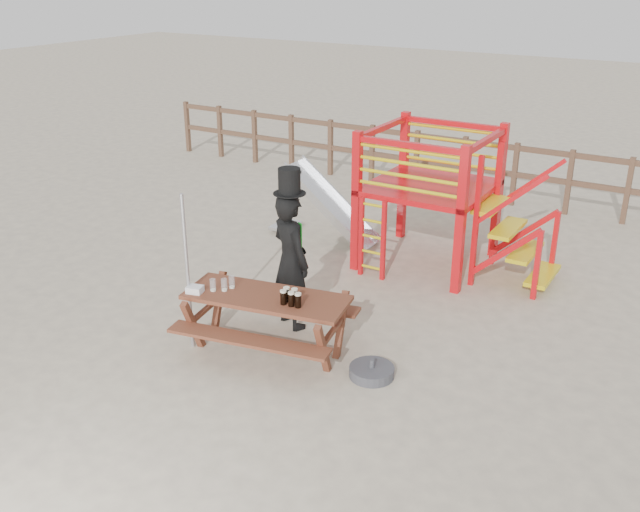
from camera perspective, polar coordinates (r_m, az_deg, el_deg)
The scene contains 10 objects.
ground at distance 8.38m, azimuth -2.79°, elevation -8.41°, with size 60.00×60.00×0.00m, color #C5B699.
back_fence at distance 14.02m, azimuth 13.38°, elevation 7.19°, with size 15.09×0.09×1.20m.
playground_fort at distance 10.79m, azimuth 8.32°, elevation 4.87°, with size 4.71×1.84×2.10m.
picnic_table at distance 8.37m, azimuth -4.26°, elevation -4.85°, with size 2.12×1.65×0.74m.
man_with_hat at distance 8.79m, azimuth -2.36°, elevation -0.12°, with size 0.75×0.65×2.06m.
metal_pole at distance 8.38m, azimuth -10.55°, elevation -1.38°, with size 0.04×0.04×1.93m, color #B2B2B7.
parasol_base at distance 8.09m, azimuth 4.16°, elevation -9.20°, with size 0.51×0.51×0.22m.
paper_bag at distance 8.41m, azimuth -9.98°, elevation -2.65°, with size 0.18×0.14×0.08m, color white.
stout_pints at distance 7.99m, azimuth -2.36°, elevation -3.31°, with size 0.27×0.17×0.17m.
empty_glasses at distance 8.41m, azimuth -7.77°, elevation -2.27°, with size 0.21×0.25×0.15m.
Camera 1 is at (4.06, -5.93, 4.31)m, focal length 40.00 mm.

